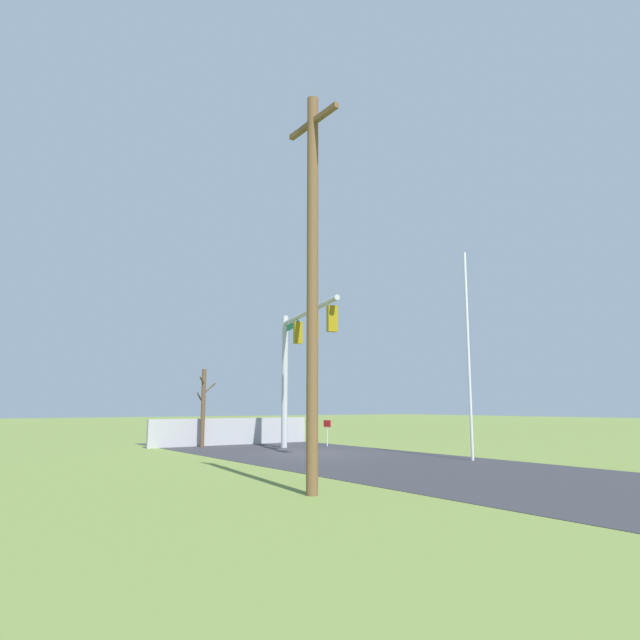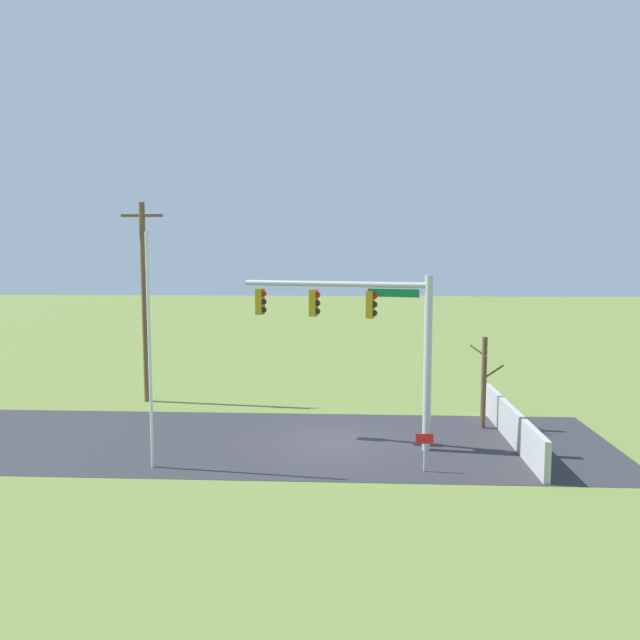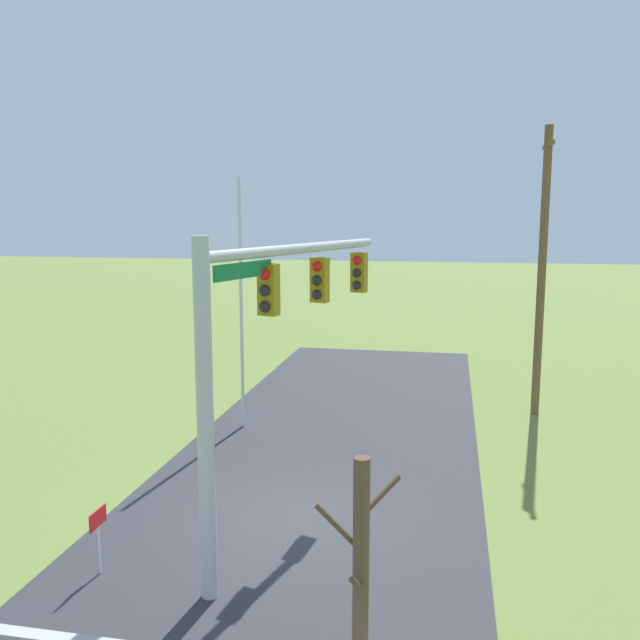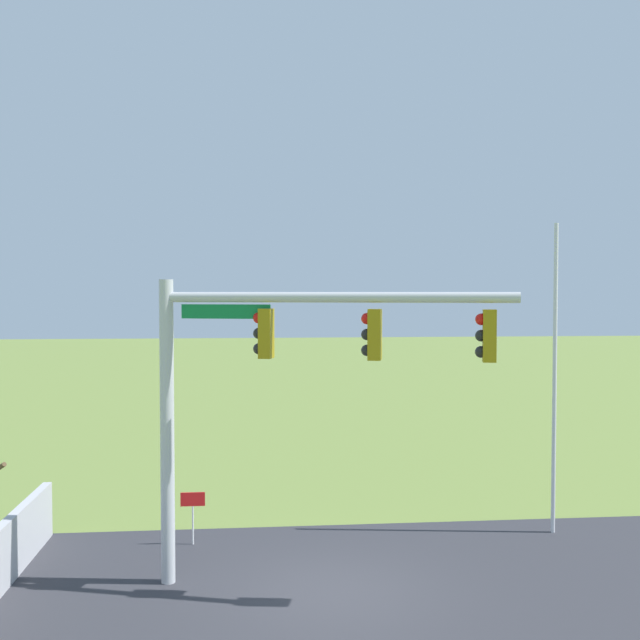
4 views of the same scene
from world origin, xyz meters
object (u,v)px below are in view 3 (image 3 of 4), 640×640
utility_pole (542,269)px  flagpole (241,305)px  signal_mast (271,325)px  bare_tree (360,596)px  open_sign (98,526)px

utility_pole → flagpole: bearing=-70.6°
signal_mast → bare_tree: 5.71m
bare_tree → open_sign: bearing=-119.3°
bare_tree → open_sign: 5.92m
signal_mast → open_sign: (1.73, -2.77, -3.45)m
bare_tree → open_sign: size_ratio=2.96×
signal_mast → flagpole: size_ratio=0.90×
signal_mast → open_sign: 4.75m
flagpole → signal_mast: bearing=22.2°
utility_pole → open_sign: size_ratio=7.47×
signal_mast → bare_tree: (4.59, 2.32, -2.49)m
signal_mast → bare_tree: signal_mast is taller
signal_mast → flagpole: flagpole is taller
utility_pole → bare_tree: (14.62, -3.77, -2.86)m
flagpole → utility_pole: bearing=109.4°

